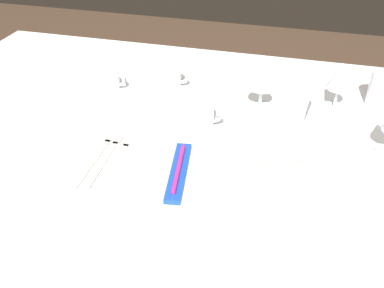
# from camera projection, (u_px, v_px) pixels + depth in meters

# --- Properties ---
(dining_table) EXTENTS (1.80, 1.11, 0.74)m
(dining_table) POSITION_uv_depth(u_px,v_px,m) (193.00, 153.00, 1.22)
(dining_table) COLOR white
(dining_table) RESTS_ON ground
(dinner_plate) EXTENTS (0.27, 0.27, 0.02)m
(dinner_plate) POSITION_uv_depth(u_px,v_px,m) (179.00, 177.00, 0.99)
(dinner_plate) COLOR white
(dinner_plate) RESTS_ON dining_table
(toothbrush_package) EXTENTS (0.07, 0.21, 0.02)m
(toothbrush_package) POSITION_uv_depth(u_px,v_px,m) (179.00, 171.00, 0.98)
(toothbrush_package) COLOR blue
(toothbrush_package) RESTS_ON dinner_plate
(fork_outer) EXTENTS (0.02, 0.23, 0.00)m
(fork_outer) POSITION_uv_depth(u_px,v_px,m) (116.00, 161.00, 1.05)
(fork_outer) COLOR beige
(fork_outer) RESTS_ON dining_table
(fork_inner) EXTENTS (0.03, 0.22, 0.00)m
(fork_inner) POSITION_uv_depth(u_px,v_px,m) (106.00, 158.00, 1.06)
(fork_inner) COLOR beige
(fork_inner) RESTS_ON dining_table
(fork_salad) EXTENTS (0.02, 0.23, 0.00)m
(fork_salad) POSITION_uv_depth(u_px,v_px,m) (97.00, 156.00, 1.06)
(fork_salad) COLOR beige
(fork_salad) RESTS_ON dining_table
(dinner_knife) EXTENTS (0.02, 0.24, 0.00)m
(dinner_knife) POSITION_uv_depth(u_px,v_px,m) (250.00, 184.00, 0.97)
(dinner_knife) COLOR beige
(dinner_knife) RESTS_ON dining_table
(spoon_soup) EXTENTS (0.03, 0.21, 0.01)m
(spoon_soup) POSITION_uv_depth(u_px,v_px,m) (264.00, 180.00, 0.99)
(spoon_soup) COLOR beige
(spoon_soup) RESTS_ON dining_table
(spoon_dessert) EXTENTS (0.03, 0.22, 0.01)m
(spoon_dessert) POSITION_uv_depth(u_px,v_px,m) (279.00, 181.00, 0.98)
(spoon_dessert) COLOR beige
(spoon_dessert) RESTS_ON dining_table
(spoon_tea) EXTENTS (0.03, 0.20, 0.01)m
(spoon_tea) POSITION_uv_depth(u_px,v_px,m) (290.00, 185.00, 0.97)
(spoon_tea) COLOR beige
(spoon_tea) RESTS_ON dining_table
(saucer_left) EXTENTS (0.13, 0.13, 0.01)m
(saucer_left) POSITION_uv_depth(u_px,v_px,m) (200.00, 127.00, 1.17)
(saucer_left) COLOR white
(saucer_left) RESTS_ON dining_table
(coffee_cup_left) EXTENTS (0.10, 0.07, 0.07)m
(coffee_cup_left) POSITION_uv_depth(u_px,v_px,m) (201.00, 114.00, 1.15)
(coffee_cup_left) COLOR white
(coffee_cup_left) RESTS_ON saucer_left
(saucer_right) EXTENTS (0.13, 0.13, 0.01)m
(saucer_right) POSITION_uv_depth(u_px,v_px,m) (109.00, 89.00, 1.35)
(saucer_right) COLOR white
(saucer_right) RESTS_ON dining_table
(coffee_cup_right) EXTENTS (0.09, 0.07, 0.06)m
(coffee_cup_right) POSITION_uv_depth(u_px,v_px,m) (108.00, 79.00, 1.33)
(coffee_cup_right) COLOR white
(coffee_cup_right) RESTS_ON saucer_right
(saucer_far) EXTENTS (0.14, 0.14, 0.01)m
(saucer_far) POSITION_uv_depth(u_px,v_px,m) (169.00, 87.00, 1.36)
(saucer_far) COLOR white
(saucer_far) RESTS_ON dining_table
(coffee_cup_far) EXTENTS (0.10, 0.08, 0.07)m
(coffee_cup_far) POSITION_uv_depth(u_px,v_px,m) (169.00, 76.00, 1.34)
(coffee_cup_far) COLOR white
(coffee_cup_far) RESTS_ON saucer_far
(wine_glass_centre) EXTENTS (0.07, 0.07, 0.14)m
(wine_glass_centre) POSITION_uv_depth(u_px,v_px,m) (340.00, 78.00, 1.21)
(wine_glass_centre) COLOR silver
(wine_glass_centre) RESTS_ON dining_table
(wine_glass_left) EXTENTS (0.08, 0.08, 0.13)m
(wine_glass_left) POSITION_uv_depth(u_px,v_px,m) (262.00, 79.00, 1.21)
(wine_glass_left) COLOR silver
(wine_glass_left) RESTS_ON dining_table
(drink_tumbler) EXTENTS (0.07, 0.07, 0.11)m
(drink_tumbler) POSITION_uv_depth(u_px,v_px,m) (380.00, 91.00, 1.25)
(drink_tumbler) COLOR silver
(drink_tumbler) RESTS_ON dining_table
(napkin_folded) EXTENTS (0.06, 0.06, 0.16)m
(napkin_folded) POSITION_uv_depth(u_px,v_px,m) (318.00, 101.00, 1.13)
(napkin_folded) COLOR white
(napkin_folded) RESTS_ON dining_table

